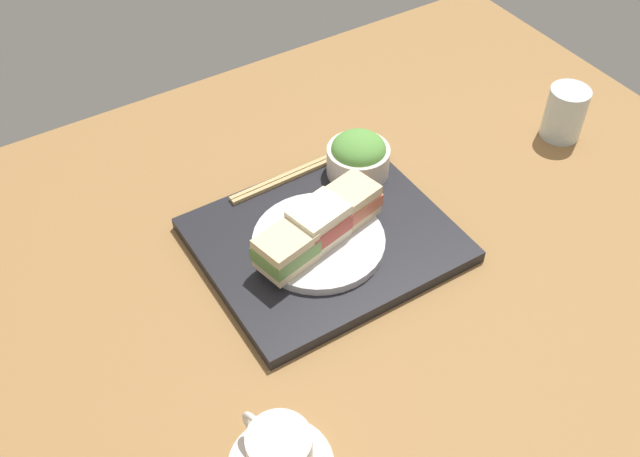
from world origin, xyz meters
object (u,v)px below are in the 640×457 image
sandwich_middle (319,224)px  salad_bowl (358,156)px  drinking_glass (565,113)px  chopsticks_pair (287,177)px  sandwich_plate (319,241)px  coffee_cup (279,453)px  sandwich_near (350,202)px  sandwich_far (286,250)px

sandwich_middle → salad_bowl: 17.63cm
sandwich_middle → drinking_glass: size_ratio=0.96×
salad_bowl → chopsticks_pair: size_ratio=0.50×
sandwich_plate → drinking_glass: bearing=-178.0°
sandwich_plate → coffee_cup: 34.66cm
sandwich_near → salad_bowl: size_ratio=0.91×
sandwich_plate → salad_bowl: 17.83cm
sandwich_far → chopsticks_pair: size_ratio=0.45×
sandwich_far → salad_bowl: bearing=-149.4°
chopsticks_pair → sandwich_middle: bearing=77.6°
sandwich_middle → sandwich_far: size_ratio=0.97×
sandwich_near → drinking_glass: size_ratio=0.98×
sandwich_far → drinking_glass: 58.41cm
chopsticks_pair → salad_bowl: bearing=156.2°
sandwich_plate → sandwich_middle: (0.00, -0.00, 3.73)cm
sandwich_near → sandwich_middle: (6.53, 1.67, 0.33)cm
chopsticks_pair → coffee_cup: bearing=58.8°
sandwich_far → coffee_cup: bearing=58.3°
sandwich_near → sandwich_far: size_ratio=1.00×
sandwich_far → drinking_glass: bearing=-176.6°
sandwich_plate → sandwich_far: sandwich_far is taller
chopsticks_pair → coffee_cup: 49.11cm
sandwich_plate → sandwich_middle: 3.73cm
sandwich_middle → sandwich_near: bearing=-165.7°
sandwich_near → sandwich_far: sandwich_near is taller
sandwich_plate → sandwich_middle: bearing=-90.0°
salad_bowl → sandwich_far: bearing=30.6°
drinking_glass → coffee_cup: bearing=21.1°
sandwich_middle → drinking_glass: bearing=-178.0°
salad_bowl → coffee_cup: salad_bowl is taller
sandwich_plate → sandwich_middle: sandwich_middle is taller
sandwich_middle → sandwich_far: (6.53, 1.67, -0.39)cm
sandwich_middle → coffee_cup: bearing=50.5°
sandwich_far → coffee_cup: size_ratio=0.73×
sandwich_plate → chopsticks_pair: (-3.37, -15.27, -0.34)cm
sandwich_near → drinking_glass: drinking_glass is taller
sandwich_plate → chopsticks_pair: size_ratio=0.96×
sandwich_near → chopsticks_pair: bearing=-76.9°
sandwich_plate → salad_bowl: bearing=-143.2°
sandwich_plate → coffee_cup: size_ratio=1.55×
sandwich_near → chopsticks_pair: sandwich_near is taller
sandwich_far → coffee_cup: 29.65cm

